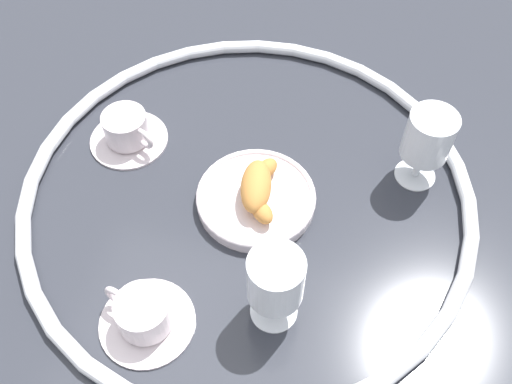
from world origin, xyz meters
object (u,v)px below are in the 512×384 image
(pastry_plate, at_px, (256,198))
(juice_glass_left, at_px, (428,139))
(coffee_cup_near, at_px, (127,131))
(coffee_cup_far, at_px, (144,315))
(juice_glass_right, at_px, (275,281))
(croissant_large, at_px, (258,187))

(pastry_plate, distance_m, juice_glass_left, 0.28)
(pastry_plate, relative_size, coffee_cup_near, 1.41)
(coffee_cup_far, relative_size, juice_glass_right, 0.97)
(juice_glass_left, height_order, juice_glass_right, same)
(croissant_large, height_order, coffee_cup_far, croissant_large)
(coffee_cup_far, bearing_deg, coffee_cup_near, -154.37)
(croissant_large, bearing_deg, juice_glass_right, 21.01)
(juice_glass_left, bearing_deg, juice_glass_right, -30.29)
(coffee_cup_near, xyz_separation_m, juice_glass_left, (-0.05, 0.49, 0.07))
(coffee_cup_near, relative_size, coffee_cup_far, 1.00)
(pastry_plate, xyz_separation_m, juice_glass_right, (0.18, 0.07, 0.08))
(croissant_large, relative_size, juice_glass_left, 0.97)
(croissant_large, xyz_separation_m, coffee_cup_near, (-0.07, -0.25, -0.02))
(coffee_cup_near, bearing_deg, croissant_large, 73.70)
(coffee_cup_far, height_order, juice_glass_right, juice_glass_right)
(coffee_cup_near, xyz_separation_m, juice_glass_right, (0.25, 0.32, 0.07))
(juice_glass_left, xyz_separation_m, juice_glass_right, (0.30, -0.17, -0.00))
(pastry_plate, xyz_separation_m, croissant_large, (-0.00, 0.00, 0.03))
(juice_glass_right, bearing_deg, juice_glass_left, 149.71)
(coffee_cup_far, bearing_deg, pastry_plate, 157.57)
(croissant_large, distance_m, coffee_cup_far, 0.26)
(pastry_plate, height_order, coffee_cup_near, coffee_cup_near)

